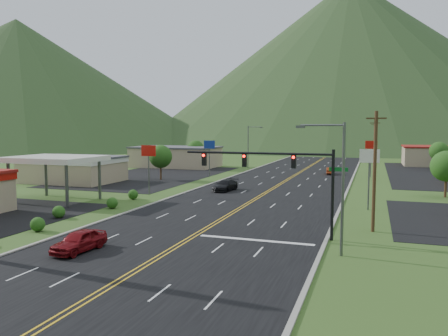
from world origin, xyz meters
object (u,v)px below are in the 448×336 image
(traffic_signal, at_px, (281,170))
(car_red_near, at_px, (79,241))
(gas_canopy, at_px, (55,160))
(car_dark_mid, at_px, (225,186))
(streetlight_west, at_px, (250,144))
(car_red_far, at_px, (330,171))
(streetlight_east, at_px, (338,180))

(traffic_signal, relative_size, car_red_near, 2.97)
(gas_canopy, distance_m, car_dark_mid, 22.05)
(traffic_signal, relative_size, streetlight_west, 1.46)
(car_red_near, xyz_separation_m, car_dark_mid, (0.17, 31.20, -0.01))
(traffic_signal, relative_size, car_dark_mid, 2.58)
(car_red_far, bearing_deg, streetlight_east, 88.28)
(streetlight_west, relative_size, car_dark_mid, 1.77)
(streetlight_west, distance_m, car_dark_mid, 34.56)
(traffic_signal, height_order, streetlight_west, streetlight_west)
(gas_canopy, xyz_separation_m, car_red_far, (27.93, 40.63, -4.22))
(traffic_signal, height_order, car_red_near, traffic_signal)
(streetlight_east, xyz_separation_m, gas_canopy, (-33.18, 12.00, -0.31))
(car_red_far, bearing_deg, gas_canopy, 48.08)
(traffic_signal, xyz_separation_m, car_dark_mid, (-12.17, 22.26, -4.59))
(streetlight_east, height_order, car_red_near, streetlight_east)
(streetlight_west, height_order, car_dark_mid, streetlight_west)
(streetlight_east, relative_size, car_red_far, 2.29)
(streetlight_east, xyz_separation_m, streetlight_west, (-22.86, 60.00, 0.00))
(streetlight_east, relative_size, car_red_near, 2.04)
(car_red_near, bearing_deg, gas_canopy, 138.61)
(car_red_near, bearing_deg, streetlight_west, 100.12)
(car_red_near, distance_m, car_red_far, 58.77)
(streetlight_east, bearing_deg, gas_canopy, 160.12)
(streetlight_west, xyz_separation_m, car_red_far, (17.61, -7.37, -4.53))
(streetlight_west, height_order, car_red_near, streetlight_west)
(streetlight_west, height_order, car_red_far, streetlight_west)
(streetlight_west, xyz_separation_m, car_dark_mid, (5.99, -33.75, -4.44))
(streetlight_east, relative_size, car_dark_mid, 1.77)
(gas_canopy, bearing_deg, car_red_near, -46.39)
(streetlight_east, bearing_deg, streetlight_west, 110.86)
(car_red_far, bearing_deg, car_red_near, 71.01)
(streetlight_east, distance_m, gas_canopy, 35.28)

